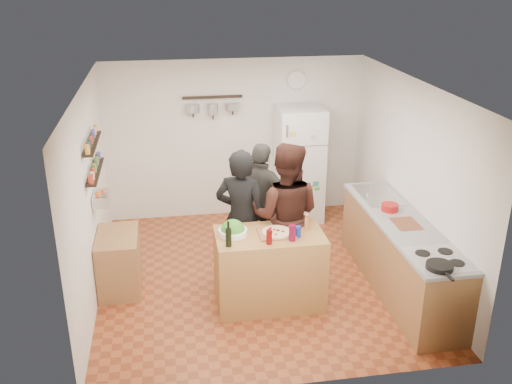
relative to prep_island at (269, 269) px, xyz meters
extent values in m
plane|color=brown|center=(-0.04, 0.62, -0.46)|extent=(4.20, 4.20, 0.00)
plane|color=white|center=(-0.04, 0.62, 2.04)|extent=(4.20, 4.20, 0.00)
plane|color=silver|center=(-0.04, 2.72, 0.79)|extent=(4.00, 0.00, 4.00)
plane|color=silver|center=(-2.04, 0.62, 0.79)|extent=(0.00, 4.20, 4.20)
plane|color=silver|center=(1.96, 0.62, 0.79)|extent=(0.00, 4.20, 4.20)
cube|color=#A2763B|center=(0.00, 0.00, 0.00)|extent=(1.25, 0.72, 0.91)
cube|color=brown|center=(0.08, -0.02, 0.47)|extent=(0.42, 0.34, 0.02)
cylinder|color=#CCAD86|center=(0.08, -0.02, 0.48)|extent=(0.34, 0.34, 0.02)
cylinder|color=white|center=(-0.42, 0.05, 0.49)|extent=(0.33, 0.33, 0.07)
cylinder|color=black|center=(-0.50, -0.22, 0.56)|extent=(0.07, 0.07, 0.21)
cylinder|color=#5A0708|center=(-0.05, -0.24, 0.54)|extent=(0.07, 0.07, 0.16)
cylinder|color=#5A0722|center=(0.22, -0.20, 0.55)|extent=(0.08, 0.08, 0.19)
cylinder|color=#A66745|center=(0.45, 0.05, 0.54)|extent=(0.05, 0.05, 0.16)
cylinder|color=navy|center=(0.30, -0.12, 0.52)|extent=(0.08, 0.08, 0.13)
imported|color=black|center=(-0.26, 0.52, 0.44)|extent=(0.76, 0.65, 1.78)
imported|color=black|center=(0.27, 0.42, 0.48)|extent=(1.09, 0.96, 1.87)
imported|color=#312F2B|center=(0.09, 1.02, 0.38)|extent=(1.04, 0.91, 1.68)
cube|color=#9E7042|center=(1.66, 0.07, -0.01)|extent=(0.63, 2.63, 0.90)
cube|color=white|center=(1.66, -0.88, 0.46)|extent=(0.60, 0.62, 0.02)
cylinder|color=black|center=(1.56, -1.08, 0.49)|extent=(0.28, 0.28, 0.05)
cube|color=silver|center=(1.66, 0.92, 0.46)|extent=(0.50, 0.80, 0.03)
cube|color=#995337|center=(1.66, -0.01, 0.46)|extent=(0.30, 0.40, 0.02)
cylinder|color=#A41412|center=(1.61, 0.39, 0.51)|extent=(0.21, 0.21, 0.09)
cube|color=white|center=(0.91, 2.37, 0.45)|extent=(0.70, 0.68, 1.80)
cylinder|color=silver|center=(0.91, 2.70, 1.69)|extent=(0.30, 0.03, 0.30)
cube|color=black|center=(-1.97, 0.82, 1.04)|extent=(0.12, 1.00, 0.02)
cube|color=black|center=(-1.97, 0.82, 1.40)|extent=(0.12, 1.00, 0.02)
cube|color=silver|center=(-1.94, 0.82, 0.69)|extent=(0.18, 0.35, 0.14)
cube|color=#A47145|center=(-1.78, 0.62, -0.09)|extent=(0.50, 0.80, 0.73)
cube|color=black|center=(-0.39, 2.62, 1.49)|extent=(0.90, 0.04, 0.04)
camera|label=1|loc=(-1.11, -5.81, 3.35)|focal=40.00mm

